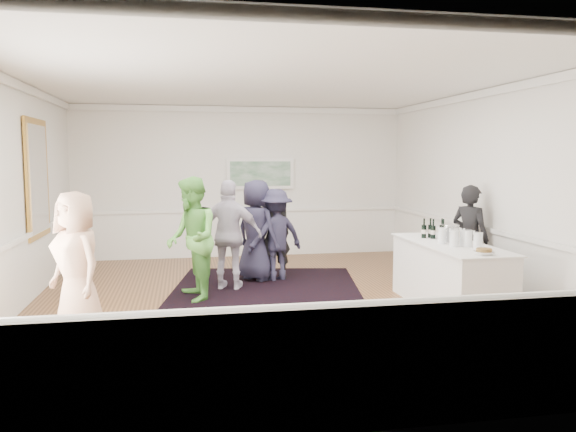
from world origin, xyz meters
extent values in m
plane|color=brown|center=(0.00, 0.00, 0.00)|extent=(8.00, 8.00, 0.00)
cube|color=white|center=(0.00, 0.00, 3.20)|extent=(7.00, 8.00, 0.02)
cube|color=white|center=(-3.50, 0.00, 1.60)|extent=(0.02, 8.00, 3.20)
cube|color=white|center=(3.50, 0.00, 1.60)|extent=(0.02, 8.00, 3.20)
cube|color=white|center=(0.00, 4.00, 1.60)|extent=(7.00, 0.02, 3.20)
cube|color=white|center=(0.00, -4.00, 1.60)|extent=(7.00, 0.02, 3.20)
cube|color=gold|center=(-3.46, 1.30, 1.80)|extent=(0.04, 1.25, 1.85)
cube|color=white|center=(-3.43, 1.30, 1.80)|extent=(0.01, 1.05, 1.65)
cube|color=white|center=(0.40, 3.95, 1.78)|extent=(1.44, 0.05, 0.66)
cube|color=#26653B|center=(0.40, 3.92, 1.78)|extent=(1.30, 0.01, 0.52)
cube|color=black|center=(0.01, 0.53, 0.01)|extent=(3.59, 4.35, 0.02)
cube|color=white|center=(2.44, -0.76, 0.46)|extent=(0.81, 2.23, 0.91)
cube|color=white|center=(2.44, -0.76, 0.92)|extent=(0.87, 2.29, 0.02)
imported|color=black|center=(3.20, 0.09, 0.85)|extent=(0.67, 0.74, 1.70)
imported|color=tan|center=(-2.49, -1.10, 0.87)|extent=(0.96, 1.01, 1.74)
imported|color=#5CAD45|center=(-1.12, 0.37, 0.92)|extent=(0.84, 1.00, 1.85)
imported|color=#B9AFC4|center=(-0.51, 0.96, 0.89)|extent=(1.12, 0.71, 1.77)
imported|color=#211F34|center=(0.32, 1.47, 0.80)|extent=(1.17, 0.92, 1.59)
imported|color=black|center=(0.32, 1.52, 0.79)|extent=(0.65, 0.50, 1.59)
imported|color=#211F34|center=(0.00, 1.53, 0.87)|extent=(0.97, 1.01, 1.75)
cylinder|color=#7AC245|center=(2.35, -1.04, 1.05)|extent=(0.12, 0.12, 0.24)
cylinder|color=#EA4C44|center=(2.54, -1.07, 1.05)|extent=(0.12, 0.12, 0.24)
cylinder|color=#6FAD3D|center=(2.31, -0.76, 1.05)|extent=(0.12, 0.12, 0.24)
cylinder|color=silver|center=(2.55, -1.31, 1.05)|extent=(0.12, 0.12, 0.24)
cylinder|color=#C83A40|center=(2.52, -1.01, 1.05)|extent=(0.12, 0.12, 0.24)
cylinder|color=silver|center=(2.51, -0.61, 1.04)|extent=(0.26, 0.26, 0.25)
imported|color=white|center=(2.42, -1.70, 0.96)|extent=(0.24, 0.24, 0.06)
cylinder|color=olive|center=(2.42, -1.70, 0.98)|extent=(0.19, 0.19, 0.04)
camera|label=1|loc=(-1.22, -7.98, 2.13)|focal=35.00mm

